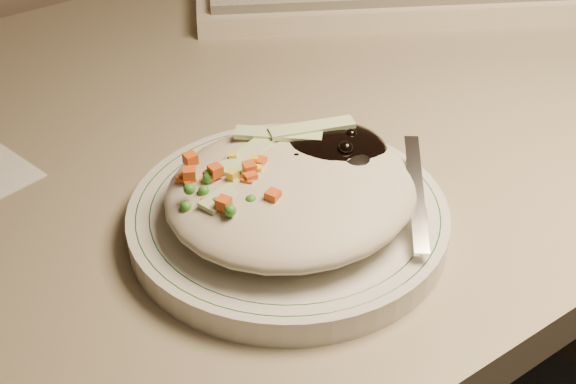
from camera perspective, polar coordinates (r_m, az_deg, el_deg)
desk at (r=0.88m, az=-2.70°, el=-5.64°), size 1.40×0.70×0.74m
plate at (r=0.61m, az=-0.00°, el=-1.95°), size 0.24×0.24×0.02m
plate_rim at (r=0.61m, az=-0.00°, el=-1.21°), size 0.23×0.23×0.00m
meal at (r=0.60m, az=0.38°, el=0.54°), size 0.21×0.19×0.05m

